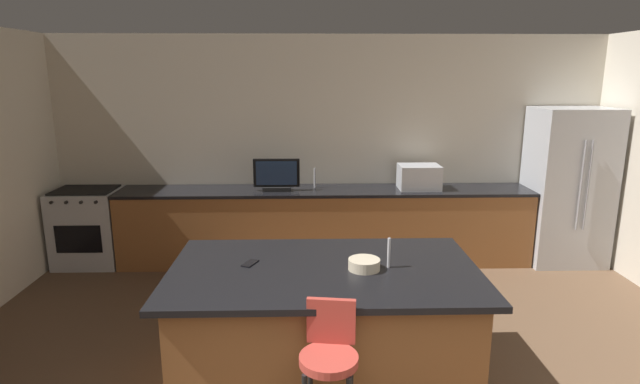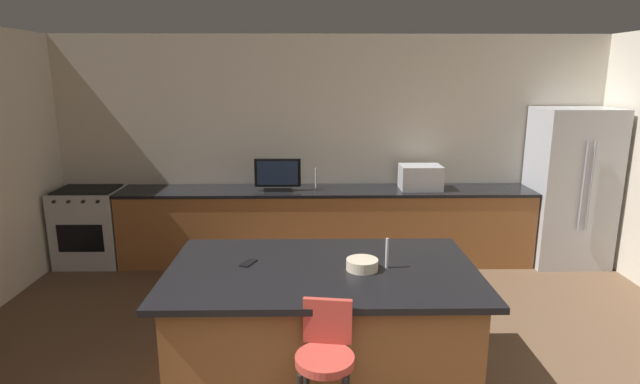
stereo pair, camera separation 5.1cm
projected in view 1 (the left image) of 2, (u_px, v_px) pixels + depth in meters
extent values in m
cube|color=beige|center=(329.00, 147.00, 6.33)|extent=(7.16, 0.12, 2.71)
cube|color=brown|center=(325.00, 227.00, 6.17)|extent=(4.88, 0.60, 0.87)
cube|color=black|center=(325.00, 191.00, 6.06)|extent=(4.90, 0.62, 0.04)
cube|color=black|center=(324.00, 377.00, 3.80)|extent=(1.95, 1.05, 0.09)
cube|color=brown|center=(324.00, 324.00, 3.70)|extent=(2.03, 1.13, 0.78)
cube|color=black|center=(324.00, 271.00, 3.61)|extent=(2.19, 1.29, 0.04)
cube|color=#B7BABF|center=(567.00, 187.00, 6.08)|extent=(0.87, 0.69, 1.87)
cylinder|color=gray|center=(581.00, 186.00, 5.70)|extent=(0.02, 0.02, 1.03)
cylinder|color=gray|center=(588.00, 186.00, 5.70)|extent=(0.02, 0.02, 1.03)
cube|color=#B7BABF|center=(89.00, 228.00, 6.09)|extent=(0.75, 0.60, 0.91)
cube|color=black|center=(78.00, 239.00, 5.81)|extent=(0.52, 0.01, 0.33)
cube|color=black|center=(85.00, 190.00, 5.99)|extent=(0.67, 0.50, 0.02)
cylinder|color=black|center=(51.00, 203.00, 5.69)|extent=(0.04, 0.03, 0.04)
cylinder|color=black|center=(66.00, 202.00, 5.69)|extent=(0.04, 0.03, 0.04)
cylinder|color=black|center=(81.00, 202.00, 5.70)|extent=(0.04, 0.03, 0.04)
cylinder|color=black|center=(96.00, 202.00, 5.70)|extent=(0.04, 0.03, 0.04)
cube|color=#B7BABF|center=(419.00, 177.00, 6.05)|extent=(0.48, 0.36, 0.29)
cube|color=black|center=(277.00, 189.00, 5.99)|extent=(0.32, 0.16, 0.05)
cube|color=black|center=(277.00, 173.00, 5.95)|extent=(0.54, 0.05, 0.33)
cube|color=#1E2D47|center=(276.00, 173.00, 5.92)|extent=(0.48, 0.01, 0.28)
cylinder|color=#B2B2B7|center=(315.00, 178.00, 6.13)|extent=(0.02, 0.02, 0.24)
cylinder|color=#B2B2B7|center=(389.00, 253.00, 3.59)|extent=(0.02, 0.02, 0.22)
cylinder|color=#B23D33|center=(329.00, 360.00, 2.89)|extent=(0.34, 0.34, 0.05)
cube|color=#B23D33|center=(331.00, 321.00, 3.00)|extent=(0.29, 0.07, 0.28)
cylinder|color=beige|center=(364.00, 264.00, 3.57)|extent=(0.22, 0.22, 0.08)
cube|color=black|center=(250.00, 263.00, 3.69)|extent=(0.12, 0.17, 0.01)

